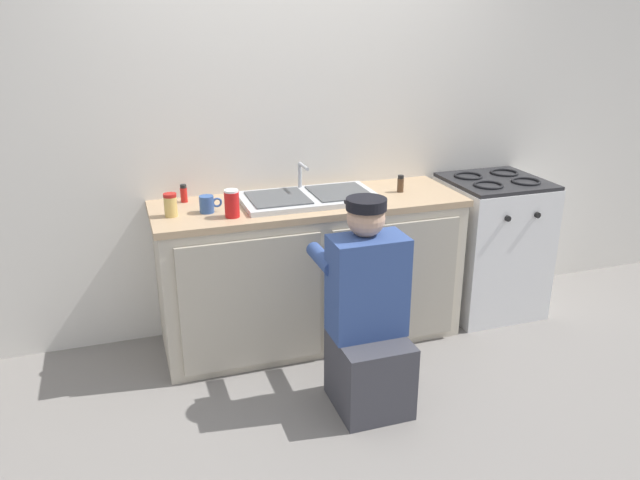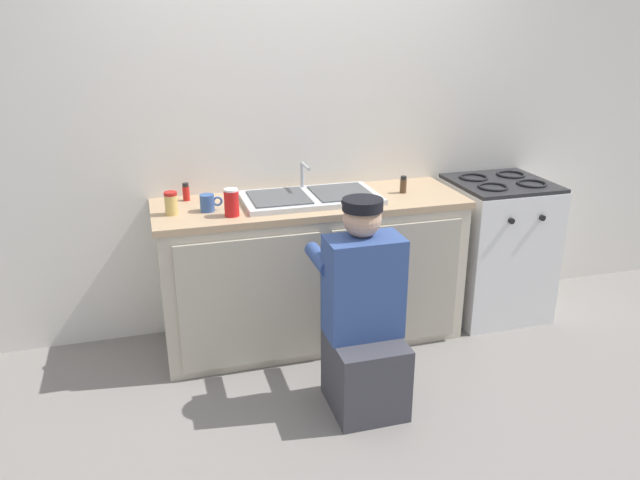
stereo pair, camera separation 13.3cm
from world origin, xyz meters
name	(u,v)px [view 2 (the right image)]	position (x,y,z in m)	size (l,w,h in m)	color
ground_plane	(325,358)	(0.00, 0.00, 0.00)	(12.00, 12.00, 0.00)	gray
back_wall	(295,130)	(0.00, 0.65, 1.25)	(6.00, 0.10, 2.50)	silver
counter_cabinet	(311,274)	(0.00, 0.29, 0.43)	(1.80, 0.62, 0.86)	beige
countertop	(311,203)	(0.00, 0.30, 0.88)	(1.84, 0.62, 0.04)	tan
sink_double_basin	(310,197)	(0.00, 0.30, 0.92)	(0.80, 0.44, 0.19)	silver
stove_range	(495,248)	(1.28, 0.30, 0.46)	(0.61, 0.62, 0.93)	white
plumber_person	(364,324)	(0.07, -0.47, 0.46)	(0.42, 0.61, 1.10)	#3F3F47
condiment_jar	(171,203)	(-0.80, 0.25, 0.96)	(0.07, 0.07, 0.13)	#DBB760
soda_cup_red	(232,203)	(-0.49, 0.13, 0.97)	(0.08, 0.08, 0.15)	red
spice_bottle_red	(186,192)	(-0.70, 0.50, 0.95)	(0.04, 0.04, 0.10)	red
spice_bottle_pepper	(403,185)	(0.59, 0.30, 0.95)	(0.04, 0.04, 0.10)	#513823
coffee_mug	(208,203)	(-0.61, 0.26, 0.95)	(0.13, 0.08, 0.09)	#335699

